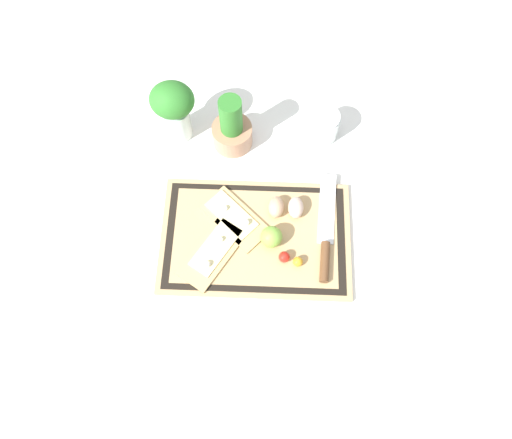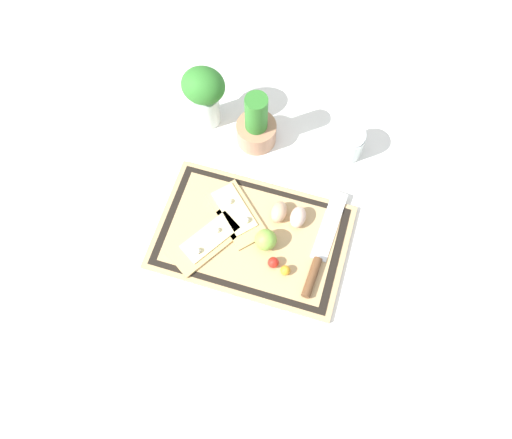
% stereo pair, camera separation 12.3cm
% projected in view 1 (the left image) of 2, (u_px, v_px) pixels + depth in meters
% --- Properties ---
extents(ground_plane, '(6.00, 6.00, 0.00)m').
position_uv_depth(ground_plane, '(255.00, 239.00, 1.25)').
color(ground_plane, white).
extents(cutting_board, '(0.47, 0.31, 0.02)m').
position_uv_depth(cutting_board, '(255.00, 238.00, 1.24)').
color(cutting_board, tan).
rests_on(cutting_board, ground_plane).
extents(pizza_slice_near, '(0.17, 0.20, 0.02)m').
position_uv_depth(pizza_slice_near, '(213.00, 252.00, 1.21)').
color(pizza_slice_near, tan).
rests_on(pizza_slice_near, cutting_board).
extents(pizza_slice_far, '(0.19, 0.18, 0.02)m').
position_uv_depth(pizza_slice_far, '(235.00, 218.00, 1.25)').
color(pizza_slice_far, tan).
rests_on(pizza_slice_far, cutting_board).
extents(knife, '(0.05, 0.30, 0.02)m').
position_uv_depth(knife, '(326.00, 244.00, 1.22)').
color(knife, silver).
rests_on(knife, cutting_board).
extents(egg_brown, '(0.04, 0.06, 0.04)m').
position_uv_depth(egg_brown, '(276.00, 207.00, 1.24)').
color(egg_brown, tan).
rests_on(egg_brown, cutting_board).
extents(egg_pink, '(0.04, 0.06, 0.04)m').
position_uv_depth(egg_pink, '(296.00, 208.00, 1.24)').
color(egg_pink, beige).
rests_on(egg_pink, cutting_board).
extents(lime, '(0.05, 0.05, 0.05)m').
position_uv_depth(lime, '(271.00, 237.00, 1.20)').
color(lime, '#7FB742').
rests_on(lime, cutting_board).
extents(cherry_tomato_red, '(0.03, 0.03, 0.03)m').
position_uv_depth(cherry_tomato_red, '(284.00, 257.00, 1.20)').
color(cherry_tomato_red, red).
rests_on(cherry_tomato_red, cutting_board).
extents(cherry_tomato_yellow, '(0.02, 0.02, 0.02)m').
position_uv_depth(cherry_tomato_yellow, '(298.00, 262.00, 1.19)').
color(cherry_tomato_yellow, gold).
rests_on(cherry_tomato_yellow, cutting_board).
extents(herb_pot, '(0.11, 0.11, 0.18)m').
position_uv_depth(herb_pot, '(232.00, 129.00, 1.30)').
color(herb_pot, '#AD7A5B').
rests_on(herb_pot, ground_plane).
extents(sauce_jar, '(0.08, 0.08, 0.09)m').
position_uv_depth(sauce_jar, '(323.00, 127.00, 1.33)').
color(sauce_jar, silver).
rests_on(sauce_jar, ground_plane).
extents(herb_glass, '(0.11, 0.10, 0.19)m').
position_uv_depth(herb_glass, '(174.00, 108.00, 1.26)').
color(herb_glass, silver).
rests_on(herb_glass, ground_plane).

